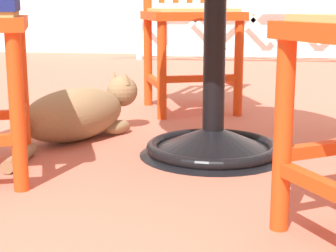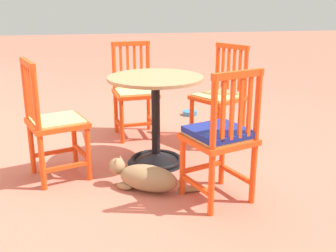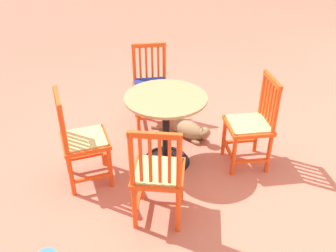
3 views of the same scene
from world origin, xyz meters
name	(u,v)px [view 1 (image 1 of 3)]	position (x,y,z in m)	size (l,w,h in m)	color
ground_plane	(258,164)	(0.00, 0.00, 0.00)	(24.00, 24.00, 0.00)	#BC604C
cafe_table	(214,68)	(-0.15, 0.08, 0.28)	(0.76, 0.76, 0.73)	black
orange_chair_facing_out	(190,15)	(-0.30, 0.87, 0.43)	(0.51, 0.51, 0.91)	#D64214
tabby_cat	(82,113)	(-0.63, 0.24, 0.10)	(0.40, 0.71, 0.23)	#8E704C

